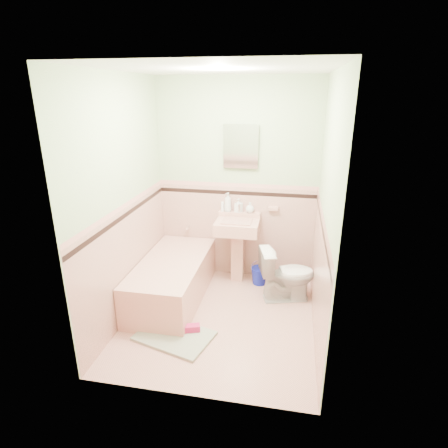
% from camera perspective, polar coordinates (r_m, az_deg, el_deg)
% --- Properties ---
extents(floor, '(2.20, 2.20, 0.00)m').
position_cam_1_polar(floor, '(4.12, -0.67, -14.40)').
color(floor, '#D69C8C').
rests_on(floor, ground).
extents(ceiling, '(2.20, 2.20, 0.00)m').
position_cam_1_polar(ceiling, '(3.41, -0.85, 22.91)').
color(ceiling, white).
rests_on(ceiling, ground).
extents(wall_back, '(2.50, 0.00, 2.50)m').
position_cam_1_polar(wall_back, '(4.61, 1.98, 6.44)').
color(wall_back, beige).
rests_on(wall_back, ground).
extents(wall_front, '(2.50, 0.00, 2.50)m').
position_cam_1_polar(wall_front, '(2.57, -5.65, -4.76)').
color(wall_front, beige).
rests_on(wall_front, ground).
extents(wall_left, '(0.00, 2.50, 2.50)m').
position_cam_1_polar(wall_left, '(3.89, -15.38, 3.18)').
color(wall_left, beige).
rests_on(wall_left, ground).
extents(wall_right, '(0.00, 2.50, 2.50)m').
position_cam_1_polar(wall_right, '(3.52, 15.43, 1.45)').
color(wall_right, beige).
rests_on(wall_right, ground).
extents(wainscot_back, '(2.00, 0.00, 2.00)m').
position_cam_1_polar(wainscot_back, '(4.79, 1.87, -1.17)').
color(wainscot_back, '#D9A191').
rests_on(wainscot_back, ground).
extents(wainscot_front, '(2.00, 0.00, 2.00)m').
position_cam_1_polar(wainscot_front, '(2.91, -5.13, -16.40)').
color(wainscot_front, '#D9A191').
rests_on(wainscot_front, ground).
extents(wainscot_left, '(0.00, 2.20, 2.20)m').
position_cam_1_polar(wainscot_left, '(4.11, -14.41, -5.55)').
color(wainscot_left, '#D9A191').
rests_on(wainscot_left, ground).
extents(wainscot_right, '(0.00, 2.20, 2.20)m').
position_cam_1_polar(wainscot_right, '(3.76, 14.35, -7.97)').
color(wainscot_right, '#D9A191').
rests_on(wainscot_right, ground).
extents(accent_back, '(2.00, 0.00, 2.00)m').
position_cam_1_polar(accent_back, '(4.63, 1.93, 4.83)').
color(accent_back, black).
rests_on(accent_back, ground).
extents(accent_front, '(2.00, 0.00, 2.00)m').
position_cam_1_polar(accent_front, '(2.64, -5.44, -7.17)').
color(accent_front, black).
rests_on(accent_front, ground).
extents(accent_left, '(0.00, 2.20, 2.20)m').
position_cam_1_polar(accent_left, '(3.92, -14.97, 1.34)').
color(accent_left, black).
rests_on(accent_left, ground).
extents(accent_right, '(0.00, 2.20, 2.20)m').
position_cam_1_polar(accent_right, '(3.56, 14.96, -0.52)').
color(accent_right, black).
rests_on(accent_right, ground).
extents(cap_back, '(2.00, 0.00, 2.00)m').
position_cam_1_polar(cap_back, '(4.60, 1.94, 6.03)').
color(cap_back, '#D69285').
rests_on(cap_back, ground).
extents(cap_front, '(2.00, 0.00, 2.00)m').
position_cam_1_polar(cap_front, '(2.60, -5.51, -5.20)').
color(cap_front, '#D69285').
rests_on(cap_front, ground).
extents(cap_left, '(0.00, 2.20, 2.20)m').
position_cam_1_polar(cap_left, '(3.89, -15.10, 2.74)').
color(cap_left, '#D69285').
rests_on(cap_left, ground).
extents(cap_right, '(0.00, 2.20, 2.20)m').
position_cam_1_polar(cap_right, '(3.53, 15.10, 1.01)').
color(cap_right, '#D69285').
rests_on(cap_right, ground).
extents(bathtub, '(0.70, 1.50, 0.45)m').
position_cam_1_polar(bathtub, '(4.42, -7.95, -8.63)').
color(bathtub, tan).
rests_on(bathtub, floor).
extents(tub_faucet, '(0.04, 0.12, 0.04)m').
position_cam_1_polar(tub_faucet, '(4.88, -5.52, -0.50)').
color(tub_faucet, silver).
rests_on(tub_faucet, wall_back).
extents(sink, '(0.53, 0.48, 0.83)m').
position_cam_1_polar(sink, '(4.65, 2.01, -4.33)').
color(sink, tan).
rests_on(sink, floor).
extents(sink_faucet, '(0.02, 0.02, 0.10)m').
position_cam_1_polar(sink_faucet, '(4.59, 2.36, 2.48)').
color(sink_faucet, silver).
rests_on(sink_faucet, sink).
extents(medicine_cabinet, '(0.38, 0.04, 0.47)m').
position_cam_1_polar(medicine_cabinet, '(4.50, 2.63, 11.92)').
color(medicine_cabinet, white).
rests_on(medicine_cabinet, wall_back).
extents(soap_dish, '(0.12, 0.07, 0.04)m').
position_cam_1_polar(soap_dish, '(4.61, 7.65, 2.39)').
color(soap_dish, tan).
rests_on(soap_dish, wall_back).
extents(soap_bottle_left, '(0.12, 0.12, 0.24)m').
position_cam_1_polar(soap_bottle_left, '(4.64, 0.59, 3.40)').
color(soap_bottle_left, '#B2B2B2').
rests_on(soap_bottle_left, sink).
extents(soap_bottle_mid, '(0.10, 0.10, 0.17)m').
position_cam_1_polar(soap_bottle_mid, '(4.62, 2.28, 2.89)').
color(soap_bottle_mid, '#B2B2B2').
rests_on(soap_bottle_mid, sink).
extents(soap_bottle_right, '(0.11, 0.11, 0.13)m').
position_cam_1_polar(soap_bottle_right, '(4.61, 4.05, 2.57)').
color(soap_bottle_right, '#B2B2B2').
rests_on(soap_bottle_right, sink).
extents(tube, '(0.04, 0.04, 0.12)m').
position_cam_1_polar(tube, '(4.67, -0.24, 2.73)').
color(tube, white).
rests_on(tube, sink).
extents(toilet, '(0.70, 0.51, 0.64)m').
position_cam_1_polar(toilet, '(4.37, 9.70, -7.65)').
color(toilet, white).
rests_on(toilet, floor).
extents(bucket, '(0.25, 0.25, 0.21)m').
position_cam_1_polar(bucket, '(4.76, 5.53, -7.95)').
color(bucket, '#0F1999').
rests_on(bucket, floor).
extents(bath_mat, '(0.83, 0.67, 0.03)m').
position_cam_1_polar(bath_mat, '(3.88, -7.68, -16.78)').
color(bath_mat, gray).
rests_on(bath_mat, floor).
extents(shoe, '(0.18, 0.13, 0.07)m').
position_cam_1_polar(shoe, '(3.88, -5.02, -15.73)').
color(shoe, '#BF1E59').
rests_on(shoe, bath_mat).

